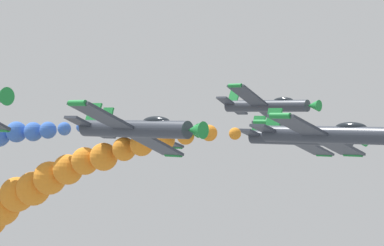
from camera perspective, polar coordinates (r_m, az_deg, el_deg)
The scene contains 6 objects.
airplane_lead at distance 51.75m, azimuth 9.53°, elevation -0.80°, with size 9.26×10.35×3.35m.
smoke_trail_lead at distance 71.36m, azimuth -11.04°, elevation -4.68°, with size 3.57×30.70×10.64m.
airplane_left_inner at distance 62.82m, azimuth 7.74°, elevation -1.03°, with size 9.24×10.35×3.39m.
airplane_right_inner at distance 50.73m, azimuth -4.01°, elevation -0.39°, with size 9.02×10.35×3.85m.
airplane_left_outer at distance 61.59m, azimuth -3.47°, elevation -0.44°, with size 9.24×10.35×3.38m.
airplane_right_outer at distance 75.19m, azimuth 5.38°, elevation 1.23°, with size 8.86×10.35×4.27m.
Camera 1 is at (44.10, 37.38, 102.68)m, focal length 75.47 mm.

